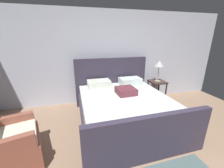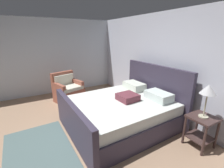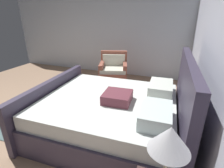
{
  "view_description": "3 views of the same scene",
  "coord_description": "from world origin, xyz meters",
  "views": [
    {
      "loc": [
        -1.05,
        -0.84,
        1.79
      ],
      "look_at": [
        -0.43,
        1.78,
        0.9
      ],
      "focal_mm": 22.19,
      "sensor_mm": 36.0,
      "label": 1
    },
    {
      "loc": [
        2.53,
        -0.0,
        1.99
      ],
      "look_at": [
        -0.36,
        1.62,
        0.95
      ],
      "focal_mm": 25.22,
      "sensor_mm": 36.0,
      "label": 2
    },
    {
      "loc": [
        2.05,
        2.59,
        1.81
      ],
      "look_at": [
        -0.18,
        1.75,
        0.85
      ],
      "focal_mm": 27.37,
      "sensor_mm": 36.0,
      "label": 3
    }
  ],
  "objects": [
    {
      "name": "table_lamp_right",
      "position": [
        1.15,
        2.63,
        1.09
      ],
      "size": [
        0.26,
        0.26,
        0.61
      ],
      "color": "#B7B293",
      "rests_on": "nightstand_right"
    },
    {
      "name": "wall_back",
      "position": [
        0.0,
        3.04,
        1.26
      ],
      "size": [
        6.41,
        0.12,
        2.52
      ],
      "primitive_type": "cube",
      "color": "silver",
      "rests_on": "ground"
    },
    {
      "name": "wall_side_left",
      "position": [
        -3.2,
        0.0,
        1.26
      ],
      "size": [
        0.12,
        6.07,
        2.52
      ],
      "primitive_type": "cube",
      "color": "silver",
      "rests_on": "ground"
    },
    {
      "name": "bed",
      "position": [
        -0.16,
        1.77,
        0.35
      ],
      "size": [
        2.07,
        2.31,
        1.3
      ],
      "color": "#373043",
      "rests_on": "ground"
    },
    {
      "name": "area_rug",
      "position": [
        -0.16,
        -0.01,
        0.01
      ],
      "size": [
        1.72,
        1.16,
        0.01
      ],
      "primitive_type": "cube",
      "rotation": [
        0.0,
        0.0,
        0.04
      ],
      "color": "#4D6262",
      "rests_on": "ground"
    },
    {
      "name": "ground_plane",
      "position": [
        0.0,
        0.0,
        -0.01
      ],
      "size": [
        6.29,
        5.95,
        0.02
      ],
      "primitive_type": "cube",
      "color": "#98785E"
    },
    {
      "name": "armchair",
      "position": [
        -2.13,
        1.05,
        0.35
      ],
      "size": [
        0.91,
        0.9,
        0.9
      ],
      "color": "#97523F",
      "rests_on": "ground"
    }
  ]
}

